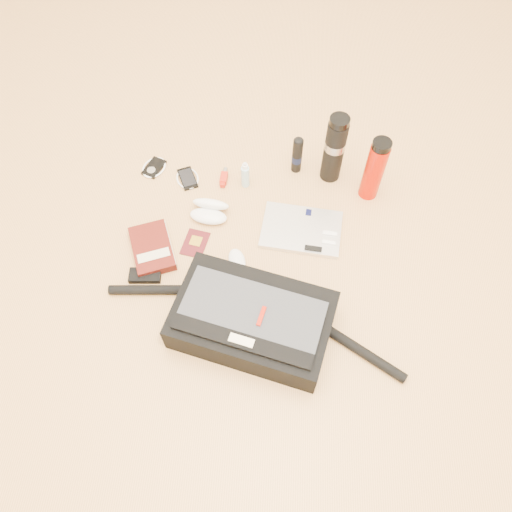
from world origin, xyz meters
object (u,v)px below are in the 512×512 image
object	(u,v)px
thermos_black	(334,149)
thermos_red	(374,170)
laptop	(302,230)
messenger_bag	(252,320)
book	(153,249)

from	to	relation	value
thermos_black	thermos_red	world-z (taller)	thermos_black
laptop	messenger_bag	bearing A→B (deg)	-105.65
laptop	thermos_red	distance (m)	0.34
laptop	book	bearing A→B (deg)	-161.03
thermos_black	laptop	bearing A→B (deg)	-111.01
laptop	thermos_black	bearing A→B (deg)	75.09
laptop	thermos_black	distance (m)	0.33
thermos_black	book	bearing A→B (deg)	-148.07
messenger_bag	book	distance (m)	0.47
thermos_black	thermos_red	distance (m)	0.17
laptop	thermos_red	xyz separation A→B (m)	(0.25, 0.20, 0.13)
thermos_black	thermos_red	size ratio (longest dim) A/B	1.08
messenger_bag	laptop	world-z (taller)	messenger_bag
laptop	thermos_red	bearing A→B (deg)	43.91
messenger_bag	laptop	bearing A→B (deg)	82.40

